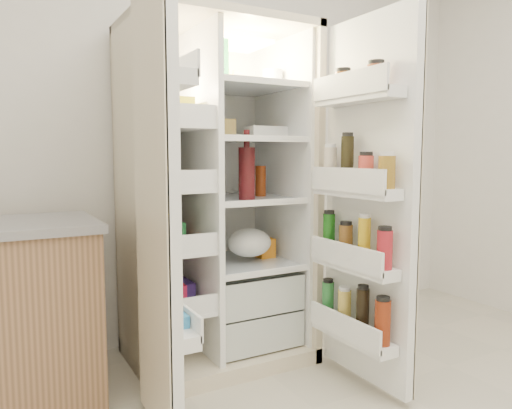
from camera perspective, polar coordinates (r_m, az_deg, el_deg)
wall_back at (r=3.03m, az=-5.51°, el=10.21°), size 4.00×0.02×2.70m
refrigerator at (r=2.69m, az=-4.81°, el=-2.17°), size 0.92×0.70×1.80m
freezer_door at (r=1.92m, az=-11.46°, el=-1.05°), size 0.15×0.40×1.72m
fridge_door at (r=2.34m, az=12.80°, el=-0.28°), size 0.17×0.58×1.72m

